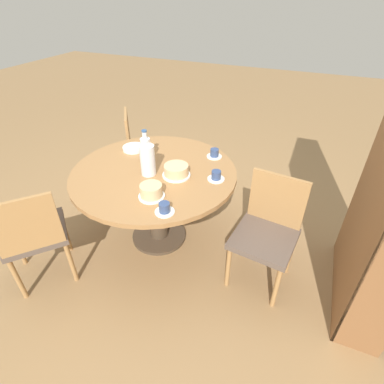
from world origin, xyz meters
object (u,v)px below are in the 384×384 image
Objects in this scene: chair_b at (267,230)px; chair_c at (143,147)px; cup_a at (165,209)px; cake_second at (151,191)px; water_bottle at (146,149)px; cup_c at (216,176)px; cake_main at (176,171)px; coffee_pot at (148,159)px; cup_b at (214,154)px; chair_a at (34,234)px.

chair_b is 1.70m from chair_c.
chair_c is 1.50m from cup_a.
cake_second reaches higher than cup_a.
water_bottle is 2.16× the size of cup_c.
cake_second reaches higher than cup_c.
cake_main is 1.17× the size of cake_second.
coffee_pot is at bearing -76.24° from cup_c.
cake_second is 0.51m from cup_c.
cup_a is 1.00× the size of cup_b.
chair_c is 1.11m from cake_main.
coffee_pot is at bearing -178.89° from chair_c.
chair_b is 6.52× the size of cup_b.
water_bottle reaches higher than cup_a.
coffee_pot is (-0.68, 0.56, 0.37)m from chair_a.
cup_b is at bearing 121.76° from water_bottle.
coffee_pot is 0.32m from cake_second.
cake_second is at bearing -154.46° from chair_b.
chair_c is 1.29m from cup_c.
chair_c is at bearing -110.54° from cup_b.
chair_b is at bearing 121.17° from cup_a.
chair_c is 3.06× the size of coffee_pot.
cake_second is at bearing -15.92° from cup_b.
cup_c is (-0.38, 0.33, -0.02)m from cake_second.
cup_c is at bearing 160.71° from cup_a.
water_bottle reaches higher than cake_second.
chair_a reaches higher than cake_second.
chair_c is at bearing -143.09° from cup_a.
chair_c reaches higher than cup_a.
chair_b is 1.00× the size of chair_c.
chair_a is at bearing -39.51° from cup_b.
chair_b is 0.87m from cake_second.
water_bottle is 1.52× the size of cake_second.
chair_c reaches higher than cup_c.
cup_b is at bearing -144.15° from chair_c.
cup_b is (0.35, 0.93, 0.28)m from chair_c.
chair_c is 0.86m from water_bottle.
cake_second reaches higher than cake_main.
chair_b is 6.52× the size of cup_a.
chair_c reaches higher than cup_b.
cake_main is at bearing -168.15° from chair_c.
water_bottle is at bearing -140.72° from cup_a.
water_bottle reaches higher than coffee_pot.
cake_main is (0.11, 0.31, -0.07)m from water_bottle.
water_bottle is 0.50m from cake_second.
chair_b and chair_c have the same top height.
chair_a is 1.48m from chair_c.
chair_a is 3.92× the size of cake_main.
cake_second is at bearing -179.29° from chair_c.
water_bottle is at bearing -145.73° from coffee_pot.
water_bottle is at bearing -58.24° from cup_b.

